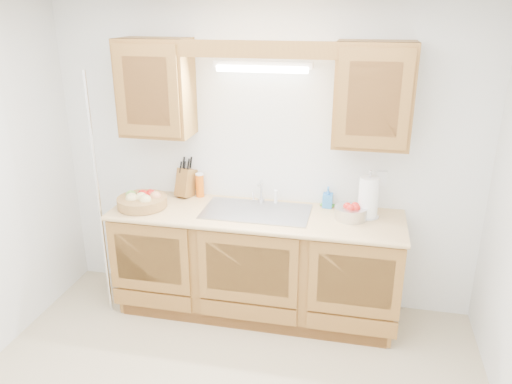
% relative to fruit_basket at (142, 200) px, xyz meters
% --- Properties ---
extents(room, '(3.52, 3.50, 2.50)m').
position_rel_fruit_basket_xyz_m(room, '(0.92, -1.12, 0.30)').
color(room, tan).
rests_on(room, ground).
extents(base_cabinets, '(2.20, 0.60, 0.86)m').
position_rel_fruit_basket_xyz_m(base_cabinets, '(0.92, 0.08, -0.51)').
color(base_cabinets, olive).
rests_on(base_cabinets, ground).
extents(countertop, '(2.30, 0.63, 0.04)m').
position_rel_fruit_basket_xyz_m(countertop, '(0.92, 0.07, -0.07)').
color(countertop, tan).
rests_on(countertop, base_cabinets).
extents(upper_cabinet_left, '(0.55, 0.33, 0.75)m').
position_rel_fruit_basket_xyz_m(upper_cabinet_left, '(0.09, 0.22, 0.87)').
color(upper_cabinet_left, olive).
rests_on(upper_cabinet_left, room).
extents(upper_cabinet_right, '(0.55, 0.33, 0.75)m').
position_rel_fruit_basket_xyz_m(upper_cabinet_right, '(1.75, 0.22, 0.87)').
color(upper_cabinet_right, olive).
rests_on(upper_cabinet_right, room).
extents(valance, '(2.20, 0.05, 0.12)m').
position_rel_fruit_basket_xyz_m(valance, '(0.92, 0.07, 1.19)').
color(valance, olive).
rests_on(valance, room).
extents(fluorescent_fixture, '(0.76, 0.08, 0.08)m').
position_rel_fruit_basket_xyz_m(fluorescent_fixture, '(0.92, 0.30, 1.04)').
color(fluorescent_fixture, white).
rests_on(fluorescent_fixture, room).
extents(sink, '(0.84, 0.46, 0.36)m').
position_rel_fruit_basket_xyz_m(sink, '(0.92, 0.09, -0.13)').
color(sink, '#9E9EA3').
rests_on(sink, countertop).
extents(wire_shelf_pole, '(0.03, 0.03, 2.00)m').
position_rel_fruit_basket_xyz_m(wire_shelf_pole, '(-0.28, -0.18, 0.05)').
color(wire_shelf_pole, silver).
rests_on(wire_shelf_pole, ground).
extents(outlet_plate, '(0.08, 0.01, 0.12)m').
position_rel_fruit_basket_xyz_m(outlet_plate, '(1.87, 0.38, 0.20)').
color(outlet_plate, white).
rests_on(outlet_plate, room).
extents(fruit_basket, '(0.49, 0.49, 0.12)m').
position_rel_fruit_basket_xyz_m(fruit_basket, '(0.00, 0.00, 0.00)').
color(fruit_basket, '#9F7B40').
rests_on(fruit_basket, countertop).
extents(knife_block, '(0.18, 0.22, 0.35)m').
position_rel_fruit_basket_xyz_m(knife_block, '(0.26, 0.32, 0.07)').
color(knife_block, olive).
rests_on(knife_block, countertop).
extents(orange_canister, '(0.09, 0.09, 0.20)m').
position_rel_fruit_basket_xyz_m(orange_canister, '(0.38, 0.32, 0.05)').
color(orange_canister, orange).
rests_on(orange_canister, countertop).
extents(soap_bottle, '(0.08, 0.08, 0.17)m').
position_rel_fruit_basket_xyz_m(soap_bottle, '(1.46, 0.31, 0.03)').
color(soap_bottle, '#2A7ED4').
rests_on(soap_bottle, countertop).
extents(sponge, '(0.12, 0.10, 0.02)m').
position_rel_fruit_basket_xyz_m(sponge, '(1.46, 0.32, -0.05)').
color(sponge, '#CC333F').
rests_on(sponge, countertop).
extents(paper_towel, '(0.19, 0.19, 0.38)m').
position_rel_fruit_basket_xyz_m(paper_towel, '(1.78, 0.17, 0.10)').
color(paper_towel, silver).
rests_on(paper_towel, countertop).
extents(apple_bowl, '(0.25, 0.25, 0.13)m').
position_rel_fruit_basket_xyz_m(apple_bowl, '(1.66, 0.11, 0.00)').
color(apple_bowl, silver).
rests_on(apple_bowl, countertop).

